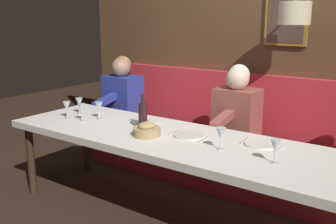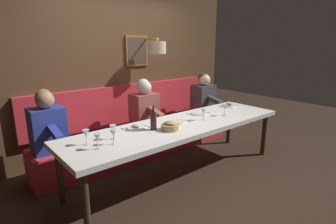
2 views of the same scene
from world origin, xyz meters
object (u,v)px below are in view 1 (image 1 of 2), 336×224
at_px(wine_glass_5, 276,146).
at_px(bread_bowl, 147,130).
at_px(diner_middle, 122,93).
at_px(wine_glass_3, 221,134).
at_px(wine_glass_0, 67,106).
at_px(wine_bottle, 143,116).
at_px(dining_table, 183,146).
at_px(wine_glass_1, 79,103).
at_px(wine_glass_2, 82,109).
at_px(wine_glass_4, 99,107).
at_px(diner_near, 237,109).

bearing_deg(wine_glass_5, bread_bowl, 90.13).
xyz_separation_m(diner_middle, wine_glass_3, (-0.95, -1.79, 0.04)).
distance_m(wine_glass_0, wine_bottle, 0.81).
height_order(dining_table, wine_glass_5, wine_glass_5).
relative_size(wine_glass_5, wine_bottle, 0.55).
xyz_separation_m(wine_glass_0, wine_glass_1, (0.19, 0.04, 0.00)).
bearing_deg(wine_glass_2, diner_middle, 21.44).
xyz_separation_m(dining_table, wine_glass_3, (-0.06, -0.36, 0.17)).
height_order(wine_glass_1, bread_bowl, wine_glass_1).
relative_size(dining_table, wine_glass_4, 19.48).
height_order(dining_table, wine_glass_0, wine_glass_0).
xyz_separation_m(wine_glass_5, wine_bottle, (0.13, 1.20, -0.00)).
xyz_separation_m(diner_near, wine_glass_4, (-0.83, 1.00, 0.04)).
bearing_deg(wine_glass_4, diner_middle, 28.88).
xyz_separation_m(dining_table, wine_bottle, (0.03, 0.43, 0.17)).
bearing_deg(bread_bowl, dining_table, -69.42).
height_order(wine_glass_0, bread_bowl, wine_glass_0).
xyz_separation_m(diner_near, wine_glass_3, (-0.95, -0.33, 0.04)).
height_order(wine_glass_0, wine_glass_1, same).
height_order(dining_table, wine_glass_4, wine_glass_4).
relative_size(dining_table, wine_glass_3, 19.48).
height_order(wine_glass_4, bread_bowl, wine_glass_4).
height_order(diner_middle, bread_bowl, diner_middle).
xyz_separation_m(dining_table, wine_glass_4, (0.05, 0.97, 0.17)).
distance_m(dining_table, wine_glass_0, 1.25).
height_order(wine_bottle, bread_bowl, wine_bottle).
bearing_deg(diner_near, wine_glass_3, -160.81).
height_order(wine_glass_2, wine_bottle, wine_bottle).
bearing_deg(bread_bowl, wine_glass_2, 88.96).
distance_m(diner_middle, wine_glass_0, 1.01).
bearing_deg(bread_bowl, wine_glass_4, 77.07).
xyz_separation_m(wine_glass_4, wine_bottle, (-0.02, -0.54, -0.00)).
bearing_deg(wine_glass_0, wine_glass_5, -89.92).
bearing_deg(diner_near, wine_glass_4, 129.61).
bearing_deg(bread_bowl, wine_glass_5, -89.87).
xyz_separation_m(diner_near, wine_glass_1, (-0.80, 1.30, 0.04)).
bearing_deg(dining_table, wine_glass_3, -100.03).
xyz_separation_m(dining_table, diner_near, (0.88, -0.03, 0.13)).
height_order(wine_glass_5, bread_bowl, wine_glass_5).
relative_size(dining_table, wine_glass_5, 19.48).
distance_m(diner_middle, wine_glass_1, 0.82).
relative_size(wine_glass_3, wine_glass_4, 1.00).
relative_size(diner_near, bread_bowl, 3.60).
relative_size(diner_near, wine_glass_5, 4.82).
relative_size(wine_glass_2, wine_glass_3, 1.00).
distance_m(wine_glass_1, wine_glass_4, 0.30).
bearing_deg(dining_table, diner_middle, 58.29).
bearing_deg(diner_near, wine_glass_5, -142.92).
xyz_separation_m(wine_glass_1, wine_glass_3, (-0.15, -1.63, 0.00)).
relative_size(wine_glass_1, bread_bowl, 0.75).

